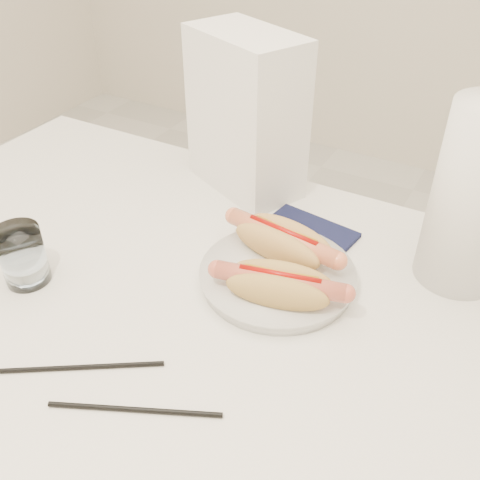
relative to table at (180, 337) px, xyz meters
The scene contains 10 objects.
table is the anchor object (origin of this frame).
plate 0.16m from the table, 49.50° to the left, with size 0.21×0.21×0.02m, color silver.
hotdog_left 0.20m from the table, 61.66° to the left, with size 0.18×0.09×0.05m.
hotdog_right 0.17m from the table, 28.69° to the left, with size 0.17×0.10×0.05m.
water_glass 0.25m from the table, 165.46° to the right, with size 0.06×0.06×0.09m, color white.
chopstick_near 0.16m from the table, 104.47° to the right, with size 0.01×0.01×0.20m, color black.
chopstick_far 0.18m from the table, 71.13° to the right, with size 0.01×0.01×0.20m, color black.
napkin_box 0.40m from the table, 102.97° to the left, with size 0.21×0.11×0.27m, color white.
navy_napkin 0.24m from the table, 68.68° to the left, with size 0.15×0.15×0.01m, color #101434.
paper_towel_roll 0.45m from the table, 38.95° to the left, with size 0.12×0.12×0.26m, color white.
Camera 1 is at (0.34, -0.43, 1.26)m, focal length 40.38 mm.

